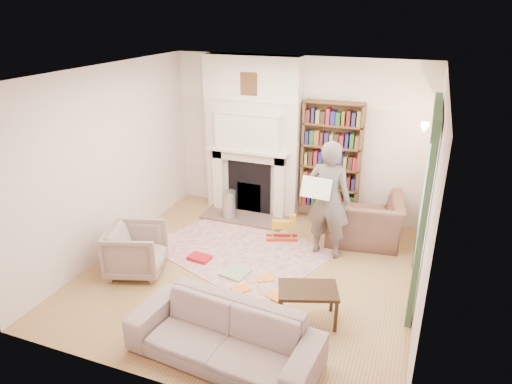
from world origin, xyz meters
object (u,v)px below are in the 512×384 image
at_px(coffee_table, 307,305).
at_px(rocking_horse, 282,227).
at_px(armchair_left, 136,250).
at_px(armchair_reading, 363,219).
at_px(man_reading, 328,200).
at_px(sofa, 224,335).
at_px(paraffin_heater, 229,206).
at_px(bookcase, 331,157).

relative_size(coffee_table, rocking_horse, 1.36).
bearing_deg(armchair_left, rocking_horse, -62.89).
xyz_separation_m(armchair_reading, man_reading, (-0.45, -0.60, 0.51)).
xyz_separation_m(man_reading, coffee_table, (0.15, -1.67, -0.68)).
distance_m(armchair_left, rocking_horse, 2.33).
relative_size(armchair_reading, sofa, 0.58).
bearing_deg(sofa, paraffin_heater, 118.48).
relative_size(armchair_left, rocking_horse, 1.50).
bearing_deg(coffee_table, man_reading, 76.28).
bearing_deg(man_reading, coffee_table, 100.26).
height_order(man_reading, coffee_table, man_reading).
bearing_deg(man_reading, sofa, 83.97).
bearing_deg(coffee_table, armchair_reading, 63.59).
bearing_deg(armchair_reading, paraffin_heater, -7.27).
height_order(armchair_left, rocking_horse, armchair_left).
distance_m(armchair_left, paraffin_heater, 2.10).
distance_m(sofa, paraffin_heater, 3.45).
bearing_deg(bookcase, armchair_reading, -41.22).
relative_size(bookcase, sofa, 0.89).
distance_m(man_reading, paraffin_heater, 2.05).
xyz_separation_m(coffee_table, rocking_horse, (-0.92, 1.86, 0.00)).
bearing_deg(rocking_horse, man_reading, -33.13).
height_order(bookcase, armchair_reading, bookcase).
height_order(man_reading, paraffin_heater, man_reading).
relative_size(bookcase, coffee_table, 2.64).
distance_m(bookcase, man_reading, 1.26).
bearing_deg(armchair_reading, armchair_left, 27.75).
xyz_separation_m(man_reading, paraffin_heater, (-1.86, 0.56, -0.63)).
bearing_deg(armchair_reading, man_reading, 44.87).
xyz_separation_m(sofa, rocking_horse, (-0.25, 2.81, -0.08)).
bearing_deg(paraffin_heater, armchair_left, -104.72).
bearing_deg(paraffin_heater, coffee_table, -47.86).
distance_m(coffee_table, rocking_horse, 2.08).
height_order(sofa, rocking_horse, sofa).
height_order(paraffin_heater, rocking_horse, paraffin_heater).
relative_size(bookcase, paraffin_heater, 3.36).
relative_size(paraffin_heater, rocking_horse, 1.07).
relative_size(sofa, coffee_table, 2.96).
height_order(bookcase, man_reading, bookcase).
relative_size(armchair_left, man_reading, 0.43).
xyz_separation_m(bookcase, rocking_horse, (-0.53, -1.01, -0.95)).
xyz_separation_m(armchair_reading, sofa, (-0.96, -3.22, -0.09)).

